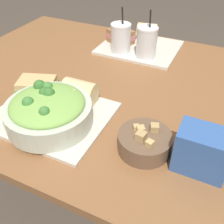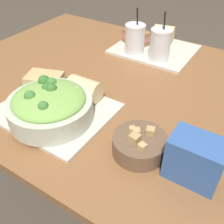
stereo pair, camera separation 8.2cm
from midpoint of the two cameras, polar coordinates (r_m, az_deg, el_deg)
ground_plane at (r=1.56m, az=1.01°, el=-15.86°), size 12.00×12.00×0.00m
dining_table at (r=1.11m, az=1.37°, el=3.49°), size 1.35×1.05×0.71m
tray_near at (r=0.89m, az=-9.71°, el=0.16°), size 0.37×0.31×0.01m
tray_far at (r=1.31m, az=10.99°, el=13.20°), size 0.37×0.31×0.01m
salad_bowl at (r=0.83m, az=-10.64°, el=1.37°), size 0.27×0.27×0.12m
soup_bowl at (r=0.74m, az=9.16°, el=-7.07°), size 0.15×0.15×0.08m
sandwich_near at (r=0.98m, az=-12.07°, el=6.18°), size 0.15×0.13×0.06m
baguette_near at (r=0.91m, az=-3.33°, el=4.97°), size 0.12×0.08×0.07m
sandwich_far at (r=1.33m, az=7.13°, el=15.81°), size 0.15×0.13×0.06m
baguette_far at (r=1.39m, az=13.07°, el=16.36°), size 0.11×0.09×0.07m
drink_cup_dark at (r=1.23m, az=6.93°, el=15.33°), size 0.09×0.09×0.20m
drink_cup_red at (r=1.19m, az=12.42°, el=13.93°), size 0.09×0.09×0.21m
chip_bag at (r=0.70m, az=20.94°, el=-9.75°), size 0.13×0.09×0.12m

